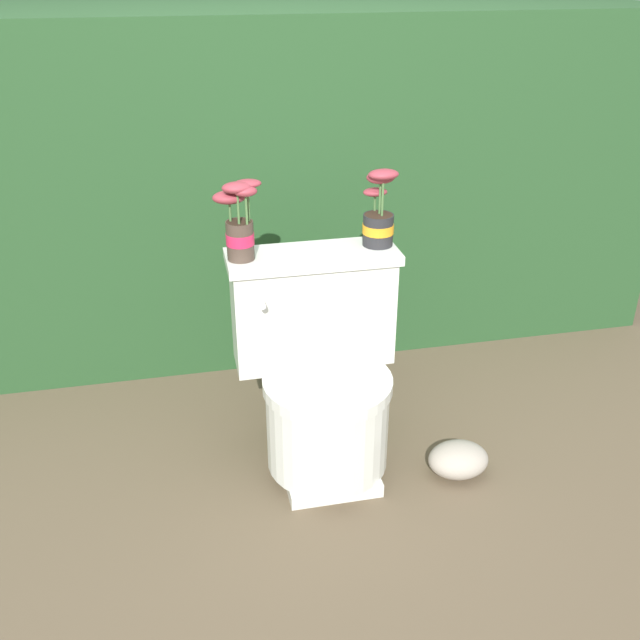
{
  "coord_description": "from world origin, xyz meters",
  "views": [
    {
      "loc": [
        -0.36,
        -1.79,
        1.47
      ],
      "look_at": [
        0.04,
        0.06,
        0.49
      ],
      "focal_mm": 40.0,
      "sensor_mm": 36.0,
      "label": 1
    }
  ],
  "objects_px": {
    "toilet": "(321,376)",
    "potted_plant_left": "(239,222)",
    "potted_plant_midleft": "(379,215)",
    "garden_stone": "(458,459)"
  },
  "relations": [
    {
      "from": "toilet",
      "to": "potted_plant_left",
      "type": "xyz_separation_m",
      "value": [
        -0.22,
        0.12,
        0.47
      ]
    },
    {
      "from": "toilet",
      "to": "potted_plant_midleft",
      "type": "distance_m",
      "value": 0.52
    },
    {
      "from": "potted_plant_left",
      "to": "potted_plant_midleft",
      "type": "distance_m",
      "value": 0.43
    },
    {
      "from": "toilet",
      "to": "garden_stone",
      "type": "xyz_separation_m",
      "value": [
        0.4,
        -0.18,
        -0.25
      ]
    },
    {
      "from": "potted_plant_midleft",
      "to": "garden_stone",
      "type": "height_order",
      "value": "potted_plant_midleft"
    },
    {
      "from": "potted_plant_midleft",
      "to": "garden_stone",
      "type": "bearing_deg",
      "value": -59.71
    },
    {
      "from": "potted_plant_left",
      "to": "potted_plant_midleft",
      "type": "height_order",
      "value": "potted_plant_midleft"
    },
    {
      "from": "toilet",
      "to": "garden_stone",
      "type": "relative_size",
      "value": 3.47
    },
    {
      "from": "potted_plant_midleft",
      "to": "garden_stone",
      "type": "relative_size",
      "value": 1.25
    },
    {
      "from": "toilet",
      "to": "potted_plant_midleft",
      "type": "height_order",
      "value": "potted_plant_midleft"
    }
  ]
}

